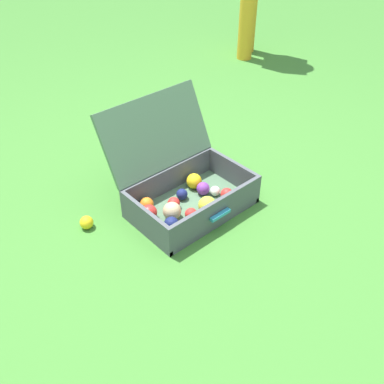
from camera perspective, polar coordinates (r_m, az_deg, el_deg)
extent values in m
plane|color=#3D7A2D|center=(2.00, -1.05, -3.78)|extent=(16.00, 16.00, 0.00)
cube|color=#4C7051|center=(2.05, 0.00, -1.98)|extent=(0.56, 0.35, 0.03)
cube|color=#4C5156|center=(1.89, -6.12, -3.94)|extent=(0.02, 0.35, 0.15)
cube|color=#4C5156|center=(2.17, 5.32, 2.33)|extent=(0.02, 0.35, 0.15)
cube|color=#4C5156|center=(1.92, 3.26, -2.83)|extent=(0.52, 0.02, 0.15)
cube|color=#4C5156|center=(2.11, -2.96, 1.46)|extent=(0.52, 0.02, 0.15)
cube|color=#4C7051|center=(2.05, -4.70, 7.75)|extent=(0.56, 0.17, 0.32)
cube|color=teal|center=(1.91, 3.71, -3.00)|extent=(0.11, 0.02, 0.02)
sphere|color=white|center=(2.09, 3.05, 0.13)|extent=(0.05, 0.05, 0.05)
sphere|color=red|center=(1.95, -0.12, -2.89)|extent=(0.06, 0.06, 0.06)
sphere|color=yellow|center=(2.13, 0.28, 1.45)|extent=(0.08, 0.08, 0.08)
sphere|color=red|center=(1.96, -5.63, -2.68)|extent=(0.07, 0.07, 0.07)
sphere|color=#D1B784|center=(1.95, -2.62, -2.50)|extent=(0.08, 0.08, 0.08)
sphere|color=#CCDB38|center=(1.98, 2.01, -1.74)|extent=(0.08, 0.08, 0.08)
sphere|color=navy|center=(1.89, -2.70, -4.25)|extent=(0.07, 0.07, 0.07)
sphere|color=orange|center=(2.01, -5.94, -1.59)|extent=(0.06, 0.06, 0.06)
sphere|color=red|center=(2.07, 4.56, -0.29)|extent=(0.06, 0.06, 0.06)
sphere|color=navy|center=(2.07, -1.32, -0.29)|extent=(0.05, 0.05, 0.05)
sphere|color=purple|center=(2.09, 1.46, 0.46)|extent=(0.06, 0.06, 0.06)
sphere|color=red|center=(2.01, -2.40, -1.46)|extent=(0.06, 0.06, 0.06)
sphere|color=yellow|center=(2.00, -13.60, -3.88)|extent=(0.06, 0.06, 0.06)
cylinder|color=gold|center=(3.86, 7.62, 23.58)|extent=(0.12, 0.12, 0.82)
cylinder|color=gold|center=(3.68, 7.29, 22.94)|extent=(0.12, 0.12, 0.82)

